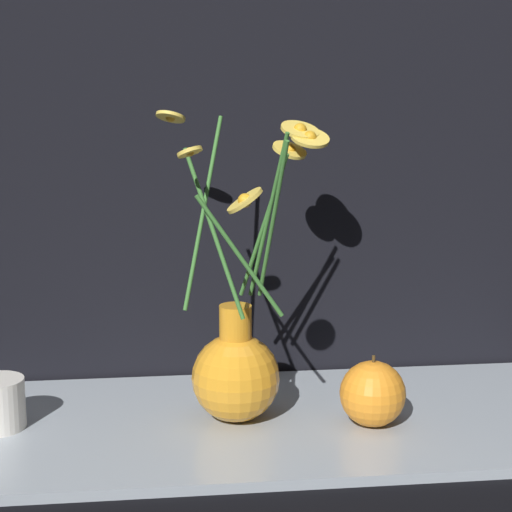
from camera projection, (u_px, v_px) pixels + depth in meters
ground_plane at (265, 427)px, 1.06m from camera, size 6.00×6.00×0.00m
shelf at (265, 423)px, 1.06m from camera, size 0.82×0.34×0.01m
vase_with_flowers at (237, 364)px, 1.03m from camera, size 0.22×0.19×0.38m
orange_fruit at (373, 394)px, 1.03m from camera, size 0.08×0.08×0.09m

